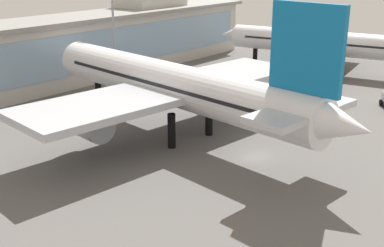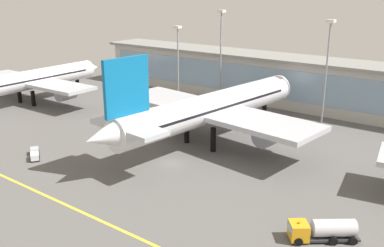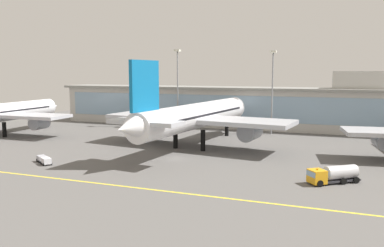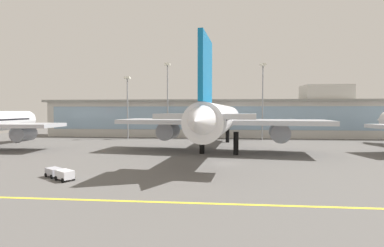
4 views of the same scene
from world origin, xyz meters
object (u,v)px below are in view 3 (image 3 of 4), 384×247
at_px(apron_light_mast_centre, 138,85).
at_px(apron_light_mast_west, 273,80).
at_px(apron_light_mast_east, 178,77).
at_px(baggage_tug_near, 44,160).
at_px(airliner_near_left, 2,113).
at_px(airliner_near_right, 196,117).
at_px(fuel_tanker_truck, 332,174).

bearing_deg(apron_light_mast_centre, apron_light_mast_west, -0.19).
bearing_deg(apron_light_mast_east, baggage_tug_near, -94.84).
height_order(airliner_near_left, apron_light_mast_west, apron_light_mast_west).
distance_m(airliner_near_left, apron_light_mast_west, 79.38).
bearing_deg(airliner_near_right, apron_light_mast_centre, 55.03).
height_order(fuel_tanker_truck, apron_light_mast_west, apron_light_mast_west).
xyz_separation_m(baggage_tug_near, apron_light_mast_centre, (-8.26, 55.05, 13.11)).
distance_m(apron_light_mast_centre, apron_light_mast_east, 13.72).
xyz_separation_m(airliner_near_left, fuel_tanker_truck, (91.45, -19.40, -5.02)).
xyz_separation_m(baggage_tug_near, apron_light_mast_east, (4.90, 57.88, 15.74)).
bearing_deg(apron_light_mast_west, airliner_near_left, -157.65).
bearing_deg(baggage_tug_near, airliner_near_right, 83.86).
relative_size(baggage_tug_near, apron_light_mast_east, 0.22).
height_order(baggage_tug_near, apron_light_mast_centre, apron_light_mast_centre).
distance_m(apron_light_mast_west, apron_light_mast_centre, 44.68).
bearing_deg(apron_light_mast_west, airliner_near_right, -116.66).
xyz_separation_m(fuel_tanker_truck, apron_light_mast_east, (-50.02, 52.34, 15.03)).
height_order(apron_light_mast_west, apron_light_mast_east, apron_light_mast_east).
distance_m(airliner_near_left, airliner_near_right, 59.18).
bearing_deg(apron_light_mast_east, apron_light_mast_centre, -167.89).
bearing_deg(airliner_near_right, apron_light_mast_west, -19.82).
bearing_deg(fuel_tanker_truck, airliner_near_right, -72.27).
height_order(airliner_near_left, apron_light_mast_east, apron_light_mast_east).
bearing_deg(baggage_tug_near, apron_light_mast_west, 89.78).
bearing_deg(airliner_near_right, baggage_tug_near, 147.40).
xyz_separation_m(fuel_tanker_truck, apron_light_mast_west, (-18.56, 49.37, 14.45)).
xyz_separation_m(fuel_tanker_truck, apron_light_mast_centre, (-63.18, 49.52, 12.40)).
distance_m(airliner_near_left, baggage_tug_near, 44.60).
relative_size(airliner_near_right, apron_light_mast_centre, 2.91).
height_order(airliner_near_left, apron_light_mast_centre, apron_light_mast_centre).
xyz_separation_m(airliner_near_right, apron_light_mast_west, (13.78, 27.45, 8.42)).
relative_size(airliner_near_left, apron_light_mast_west, 1.98).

